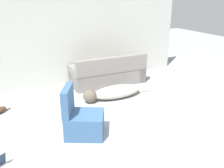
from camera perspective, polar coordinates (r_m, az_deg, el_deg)
name	(u,v)px	position (r m, az deg, el deg)	size (l,w,h in m)	color
ground_plane	(129,151)	(4.13, 3.85, -15.11)	(20.00, 20.00, 0.00)	#999EA3
wall_back	(59,38)	(6.62, -11.93, 10.18)	(7.22, 0.06, 2.50)	beige
couch	(108,74)	(6.75, -0.85, 2.21)	(2.01, 0.89, 0.81)	gray
dog	(113,92)	(5.90, 0.26, -1.89)	(1.75, 0.54, 0.31)	beige
side_chair	(82,120)	(4.42, -6.91, -8.21)	(0.84, 0.80, 0.90)	#385B84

